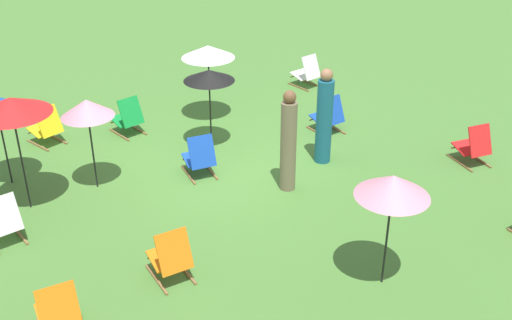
{
  "coord_description": "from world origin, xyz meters",
  "views": [
    {
      "loc": [
        5.76,
        9.21,
        5.66
      ],
      "look_at": [
        0.0,
        1.2,
        0.5
      ],
      "focal_mm": 43.58,
      "sensor_mm": 36.0,
      "label": 1
    }
  ],
  "objects_px": {
    "deckchair_3": "(2,221)",
    "umbrella_4": "(209,76)",
    "deckchair_0": "(46,127)",
    "deckchair_11": "(128,118)",
    "deckchair_5": "(58,313)",
    "person_0": "(288,143)",
    "deckchair_1": "(171,257)",
    "deckchair_6": "(200,157)",
    "deckchair_10": "(473,146)",
    "umbrella_3": "(87,108)",
    "deckchair_2": "(328,116)",
    "umbrella_1": "(208,52)",
    "umbrella_5": "(11,106)",
    "umbrella_2": "(393,186)",
    "person_1": "(324,118)",
    "deckchair_4": "(307,73)"
  },
  "relations": [
    {
      "from": "deckchair_11",
      "to": "umbrella_1",
      "type": "xyz_separation_m",
      "value": [
        -1.82,
        0.36,
        1.2
      ]
    },
    {
      "from": "deckchair_5",
      "to": "deckchair_11",
      "type": "relative_size",
      "value": 1.0
    },
    {
      "from": "umbrella_3",
      "to": "umbrella_4",
      "type": "bearing_deg",
      "value": -175.94
    },
    {
      "from": "deckchair_0",
      "to": "deckchair_4",
      "type": "bearing_deg",
      "value": 160.57
    },
    {
      "from": "deckchair_4",
      "to": "person_0",
      "type": "relative_size",
      "value": 0.44
    },
    {
      "from": "umbrella_2",
      "to": "deckchair_10",
      "type": "bearing_deg",
      "value": -158.98
    },
    {
      "from": "umbrella_1",
      "to": "umbrella_5",
      "type": "xyz_separation_m",
      "value": [
        4.5,
        1.38,
        0.31
      ]
    },
    {
      "from": "deckchair_3",
      "to": "person_0",
      "type": "relative_size",
      "value": 0.44
    },
    {
      "from": "deckchair_1",
      "to": "deckchair_4",
      "type": "distance_m",
      "value": 8.11
    },
    {
      "from": "deckchair_2",
      "to": "umbrella_5",
      "type": "xyz_separation_m",
      "value": [
        6.18,
        -0.68,
        1.51
      ]
    },
    {
      "from": "umbrella_5",
      "to": "person_1",
      "type": "bearing_deg",
      "value": 162.72
    },
    {
      "from": "deckchair_0",
      "to": "deckchair_11",
      "type": "height_order",
      "value": "same"
    },
    {
      "from": "deckchair_3",
      "to": "umbrella_5",
      "type": "height_order",
      "value": "umbrella_5"
    },
    {
      "from": "deckchair_2",
      "to": "umbrella_3",
      "type": "height_order",
      "value": "umbrella_3"
    },
    {
      "from": "deckchair_6",
      "to": "deckchair_1",
      "type": "bearing_deg",
      "value": 62.71
    },
    {
      "from": "deckchair_5",
      "to": "deckchair_10",
      "type": "relative_size",
      "value": 0.98
    },
    {
      "from": "deckchair_0",
      "to": "person_1",
      "type": "xyz_separation_m",
      "value": [
        -4.1,
        3.89,
        0.54
      ]
    },
    {
      "from": "deckchair_10",
      "to": "umbrella_3",
      "type": "distance_m",
      "value": 7.22
    },
    {
      "from": "deckchair_11",
      "to": "deckchair_10",
      "type": "bearing_deg",
      "value": 126.18
    },
    {
      "from": "deckchair_3",
      "to": "umbrella_4",
      "type": "xyz_separation_m",
      "value": [
        -4.41,
        -0.96,
        1.17
      ]
    },
    {
      "from": "deckchair_6",
      "to": "deckchair_11",
      "type": "bearing_deg",
      "value": -71.93
    },
    {
      "from": "deckchair_1",
      "to": "deckchair_6",
      "type": "bearing_deg",
      "value": -123.73
    },
    {
      "from": "deckchair_11",
      "to": "deckchair_5",
      "type": "bearing_deg",
      "value": 49.58
    },
    {
      "from": "deckchair_2",
      "to": "deckchair_4",
      "type": "bearing_deg",
      "value": -120.2
    },
    {
      "from": "deckchair_1",
      "to": "person_1",
      "type": "relative_size",
      "value": 0.44
    },
    {
      "from": "deckchair_2",
      "to": "deckchair_11",
      "type": "xyz_separation_m",
      "value": [
        3.5,
        -2.42,
        0.0
      ]
    },
    {
      "from": "deckchair_10",
      "to": "deckchair_6",
      "type": "bearing_deg",
      "value": -16.7
    },
    {
      "from": "deckchair_3",
      "to": "person_0",
      "type": "height_order",
      "value": "person_0"
    },
    {
      "from": "deckchair_4",
      "to": "deckchair_6",
      "type": "xyz_separation_m",
      "value": [
        4.6,
        2.42,
        0.0
      ]
    },
    {
      "from": "umbrella_2",
      "to": "umbrella_3",
      "type": "distance_m",
      "value": 5.41
    },
    {
      "from": "deckchair_1",
      "to": "umbrella_1",
      "type": "distance_m",
      "value": 5.8
    },
    {
      "from": "deckchair_5",
      "to": "umbrella_1",
      "type": "distance_m",
      "value": 7.09
    },
    {
      "from": "deckchair_6",
      "to": "umbrella_3",
      "type": "xyz_separation_m",
      "value": [
        1.75,
        -0.71,
        1.17
      ]
    },
    {
      "from": "deckchair_5",
      "to": "person_0",
      "type": "bearing_deg",
      "value": -157.28
    },
    {
      "from": "umbrella_3",
      "to": "umbrella_5",
      "type": "height_order",
      "value": "umbrella_5"
    },
    {
      "from": "umbrella_5",
      "to": "deckchair_6",
      "type": "bearing_deg",
      "value": 166.41
    },
    {
      "from": "deckchair_6",
      "to": "umbrella_5",
      "type": "height_order",
      "value": "umbrella_5"
    },
    {
      "from": "deckchair_11",
      "to": "person_1",
      "type": "height_order",
      "value": "person_1"
    },
    {
      "from": "deckchair_0",
      "to": "deckchair_10",
      "type": "height_order",
      "value": "same"
    },
    {
      "from": "deckchair_0",
      "to": "deckchair_10",
      "type": "distance_m",
      "value": 8.53
    },
    {
      "from": "umbrella_4",
      "to": "deckchair_11",
      "type": "bearing_deg",
      "value": -55.08
    },
    {
      "from": "deckchair_2",
      "to": "umbrella_5",
      "type": "distance_m",
      "value": 6.4
    },
    {
      "from": "deckchair_11",
      "to": "person_0",
      "type": "bearing_deg",
      "value": 102.04
    },
    {
      "from": "deckchair_3",
      "to": "deckchair_11",
      "type": "height_order",
      "value": "same"
    },
    {
      "from": "deckchair_4",
      "to": "deckchair_1",
      "type": "bearing_deg",
      "value": 32.06
    },
    {
      "from": "deckchair_2",
      "to": "deckchair_5",
      "type": "height_order",
      "value": "same"
    },
    {
      "from": "deckchair_3",
      "to": "umbrella_1",
      "type": "xyz_separation_m",
      "value": [
        -5.13,
        -2.16,
        1.2
      ]
    },
    {
      "from": "deckchair_2",
      "to": "umbrella_3",
      "type": "distance_m",
      "value": 5.15
    },
    {
      "from": "umbrella_1",
      "to": "umbrella_5",
      "type": "height_order",
      "value": "umbrella_5"
    },
    {
      "from": "deckchair_5",
      "to": "umbrella_4",
      "type": "distance_m",
      "value": 5.77
    }
  ]
}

